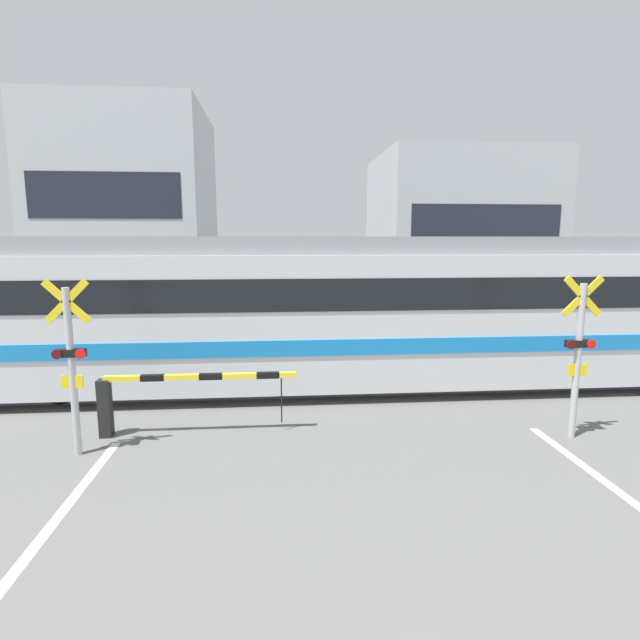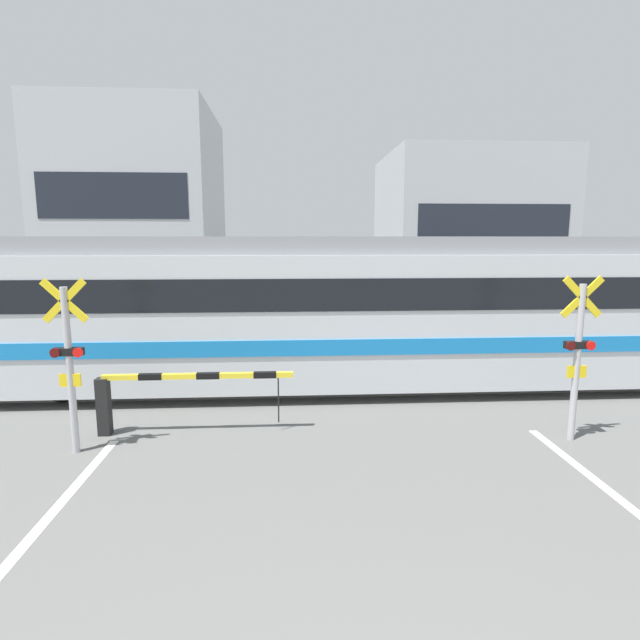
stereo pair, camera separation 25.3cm
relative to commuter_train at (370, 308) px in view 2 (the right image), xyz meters
name	(u,v)px [view 2 (the right image)]	position (x,y,z in m)	size (l,w,h in m)	color
rail_track_near	(321,395)	(-1.15, -0.72, -1.76)	(50.00, 0.10, 0.08)	gray
rail_track_far	(317,377)	(-1.15, 0.72, -1.76)	(50.00, 0.10, 0.08)	gray
commuter_train	(370,308)	(0.00, 0.00, 0.00)	(20.99, 2.69, 3.37)	silver
crossing_barrier_near	(153,391)	(-4.14, -2.56, -1.05)	(3.33, 0.20, 1.06)	black
crossing_barrier_far	(417,330)	(1.85, 2.94, -1.05)	(3.33, 0.20, 1.06)	black
crossing_signal_left	(69,359)	(-5.18, -3.27, -0.30)	(0.68, 0.15, 2.74)	#B2B2B7
crossing_signal_right	(578,352)	(2.88, -3.27, -0.30)	(0.68, 0.15, 2.74)	#B2B2B7
pedestrian	(337,307)	(-0.11, 6.56, -0.87)	(0.38, 0.22, 1.63)	brown
building_left_of_street	(140,212)	(-8.91, 13.89, 2.80)	(7.17, 7.24, 9.20)	#B2B7BC
building_right_of_street	(464,232)	(6.98, 13.89, 1.89)	(7.89, 7.24, 7.39)	#B2B7BC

